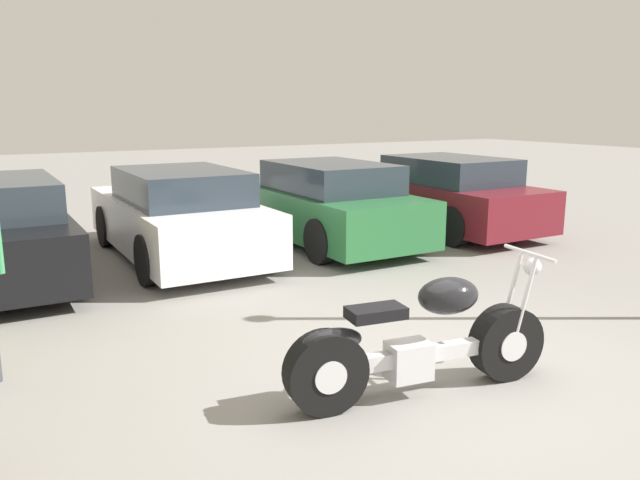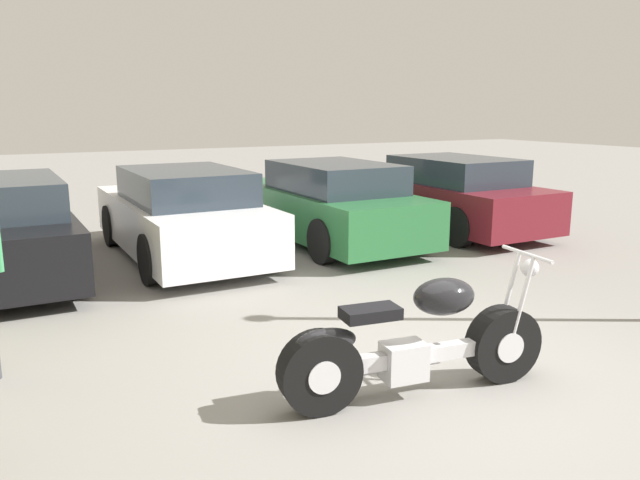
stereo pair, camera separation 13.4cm
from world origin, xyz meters
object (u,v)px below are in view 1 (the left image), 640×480
at_px(parked_car_green, 324,204).
at_px(parked_car_maroon, 441,195).
at_px(parked_car_white, 178,216).
at_px(motorcycle, 419,344).

height_order(parked_car_green, parked_car_maroon, same).
relative_size(parked_car_white, parked_car_maroon, 1.00).
xyz_separation_m(motorcycle, parked_car_maroon, (4.72, 5.30, 0.23)).
bearing_deg(parked_car_white, parked_car_maroon, -2.03).
bearing_deg(parked_car_maroon, motorcycle, -131.72).
distance_m(parked_car_white, parked_car_green, 2.49).
xyz_separation_m(motorcycle, parked_car_white, (-0.26, 5.47, 0.23)).
relative_size(parked_car_green, parked_car_maroon, 1.00).
distance_m(motorcycle, parked_car_green, 5.83).
distance_m(parked_car_white, parked_car_maroon, 4.99).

